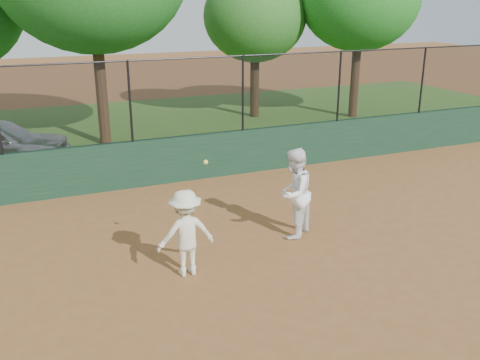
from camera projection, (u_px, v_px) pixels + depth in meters
name	position (u px, v px, depth m)	size (l,w,h in m)	color
ground	(248.00, 296.00, 8.70)	(80.00, 80.00, 0.00)	brown
back_wall	(154.00, 162.00, 13.73)	(26.00, 0.20, 1.20)	#1B3C26
grass_strip	(112.00, 133.00, 19.15)	(36.00, 12.00, 0.01)	#305A1C
player_second	(294.00, 193.00, 10.62)	(0.89, 0.69, 1.83)	white
player_main	(186.00, 233.00, 9.17)	(1.01, 0.59, 2.12)	beige
fence_assembly	(149.00, 99.00, 13.19)	(26.00, 0.06, 2.00)	black
tree_3	(255.00, 17.00, 20.58)	(4.05, 3.68, 5.67)	#3A2613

